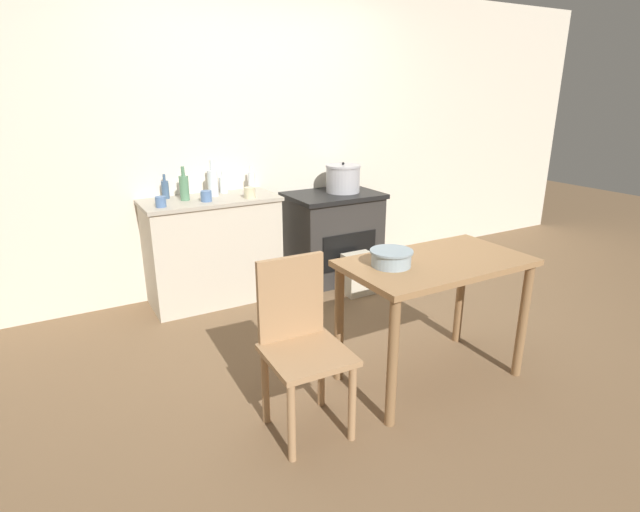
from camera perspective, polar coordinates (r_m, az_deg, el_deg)
ground_plane at (r=3.46m, az=3.34°, el=-10.73°), size 14.00×14.00×0.00m
wall_back at (r=4.45m, az=-7.81°, el=13.03°), size 8.00×0.07×2.55m
counter_cabinet at (r=4.19m, az=-12.11°, el=0.69°), size 1.07×0.52×0.87m
stove at (r=4.60m, az=1.45°, el=2.32°), size 0.81×0.61×0.80m
work_table at (r=2.97m, az=12.99°, el=-2.73°), size 1.08×0.61×0.76m
chair at (r=2.55m, az=-2.20°, el=-9.72°), size 0.41×0.41×0.90m
flour_sack at (r=4.31m, az=4.41°, el=-2.05°), size 0.26×0.18×0.36m
stock_pot at (r=4.54m, az=2.65°, el=8.85°), size 0.31×0.31×0.27m
mixing_bowl_large at (r=2.77m, az=8.15°, el=-0.13°), size 0.24×0.24×0.09m
bottle_far_left at (r=4.14m, az=-12.15°, el=8.23°), size 0.08×0.08×0.29m
bottle_left at (r=4.26m, az=-10.98°, el=8.03°), size 0.07×0.07×0.18m
bottle_mid_left at (r=4.03m, az=-15.26°, el=7.59°), size 0.07×0.07×0.26m
bottle_center_left at (r=4.15m, az=-17.27°, el=7.31°), size 0.06×0.06×0.19m
bottle_center at (r=4.30m, az=-7.83°, el=8.45°), size 0.06×0.06×0.21m
cup_center_right at (r=4.02m, az=-8.04°, el=7.18°), size 0.09×0.09×0.09m
cup_mid_right at (r=3.86m, az=-17.75°, el=5.92°), size 0.08×0.08×0.08m
cup_right at (r=3.96m, az=-12.88°, el=6.69°), size 0.09×0.09×0.08m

